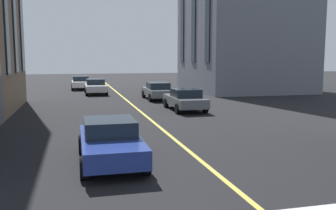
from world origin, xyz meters
name	(u,v)px	position (x,y,z in m)	size (l,w,h in m)	color
lane_centre_line	(154,122)	(20.00, 0.00, 0.00)	(80.00, 0.16, 0.01)	#D8C64C
car_grey_mid	(158,91)	(30.29, -2.46, 0.70)	(4.40, 1.95, 1.37)	slate
car_grey_parked_a	(185,99)	(23.92, -2.83, 0.70)	(4.40, 1.95, 1.37)	slate
car_white_parked_b	(81,83)	(41.68, 3.29, 0.70)	(4.40, 1.95, 1.37)	silver
car_blue_far	(110,141)	(13.17, 2.85, 0.70)	(4.40, 1.95, 1.37)	navy
car_white_oncoming	(96,86)	(36.06, 2.06, 0.70)	(4.40, 1.95, 1.37)	silver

